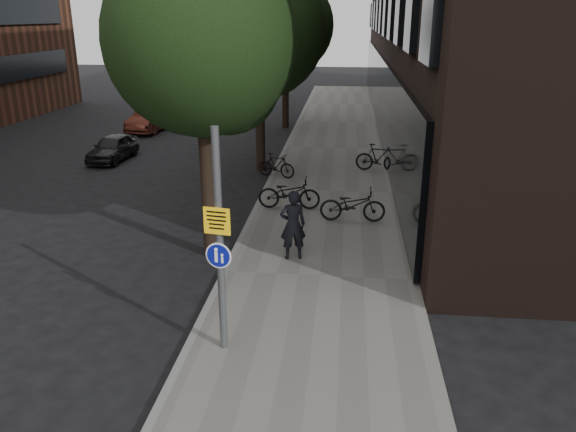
# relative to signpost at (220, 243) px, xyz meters

# --- Properties ---
(ground) EXTENTS (120.00, 120.00, 0.00)m
(ground) POSITION_rel_signpost_xyz_m (1.33, -0.19, -2.16)
(ground) COLOR black
(ground) RESTS_ON ground
(sidewalk) EXTENTS (4.50, 60.00, 0.12)m
(sidewalk) POSITION_rel_signpost_xyz_m (1.58, 9.81, -2.10)
(sidewalk) COLOR slate
(sidewalk) RESTS_ON ground
(curb_edge) EXTENTS (0.15, 60.00, 0.13)m
(curb_edge) POSITION_rel_signpost_xyz_m (-0.67, 9.81, -2.10)
(curb_edge) COLOR slate
(curb_edge) RESTS_ON ground
(street_tree_near) EXTENTS (4.40, 4.40, 7.50)m
(street_tree_near) POSITION_rel_signpost_xyz_m (-1.20, 4.45, 2.95)
(street_tree_near) COLOR black
(street_tree_near) RESTS_ON ground
(street_tree_mid) EXTENTS (5.00, 5.00, 7.80)m
(street_tree_mid) POSITION_rel_signpost_xyz_m (-1.20, 12.95, 2.95)
(street_tree_mid) COLOR black
(street_tree_mid) RESTS_ON ground
(street_tree_far) EXTENTS (5.00, 5.00, 7.80)m
(street_tree_far) POSITION_rel_signpost_xyz_m (-1.20, 21.95, 2.95)
(street_tree_far) COLOR black
(street_tree_far) RESTS_ON ground
(signpost) EXTENTS (0.47, 0.13, 4.04)m
(signpost) POSITION_rel_signpost_xyz_m (0.00, 0.00, 0.00)
(signpost) COLOR #595B5E
(signpost) RESTS_ON sidewalk
(pedestrian) EXTENTS (0.73, 0.57, 1.75)m
(pedestrian) POSITION_rel_signpost_xyz_m (0.86, 4.06, -1.16)
(pedestrian) COLOR black
(pedestrian) RESTS_ON sidewalk
(parked_bike_facade_near) EXTENTS (1.90, 0.68, 0.99)m
(parked_bike_facade_near) POSITION_rel_signpost_xyz_m (2.33, 6.90, -1.54)
(parked_bike_facade_near) COLOR black
(parked_bike_facade_near) RESTS_ON sidewalk
(parked_bike_facade_far) EXTENTS (1.83, 0.84, 1.06)m
(parked_bike_facade_far) POSITION_rel_signpost_xyz_m (3.33, 12.58, -1.51)
(parked_bike_facade_far) COLOR black
(parked_bike_facade_far) RESTS_ON sidewalk
(parked_bike_curb_near) EXTENTS (1.93, 0.69, 1.01)m
(parked_bike_curb_near) POSITION_rel_signpost_xyz_m (0.38, 7.83, -1.54)
(parked_bike_curb_near) COLOR black
(parked_bike_curb_near) RESTS_ON sidewalk
(parked_bike_curb_far) EXTENTS (1.54, 0.90, 0.89)m
(parked_bike_curb_far) POSITION_rel_signpost_xyz_m (-0.47, 11.35, -1.59)
(parked_bike_curb_far) COLOR black
(parked_bike_curb_far) RESTS_ON sidewalk
(parked_car_near) EXTENTS (1.43, 3.21, 1.07)m
(parked_car_near) POSITION_rel_signpost_xyz_m (-7.70, 13.64, -1.62)
(parked_car_near) COLOR black
(parked_car_near) RESTS_ON ground
(parked_car_mid) EXTENTS (1.82, 4.04, 1.29)m
(parked_car_mid) POSITION_rel_signpost_xyz_m (-8.17, 20.05, -1.52)
(parked_car_mid) COLOR #5A2519
(parked_car_mid) RESTS_ON ground
(parked_car_far) EXTENTS (2.17, 4.51, 1.27)m
(parked_car_far) POSITION_rel_signpost_xyz_m (-7.31, 29.71, -1.53)
(parked_car_far) COLOR #1D2734
(parked_car_far) RESTS_ON ground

